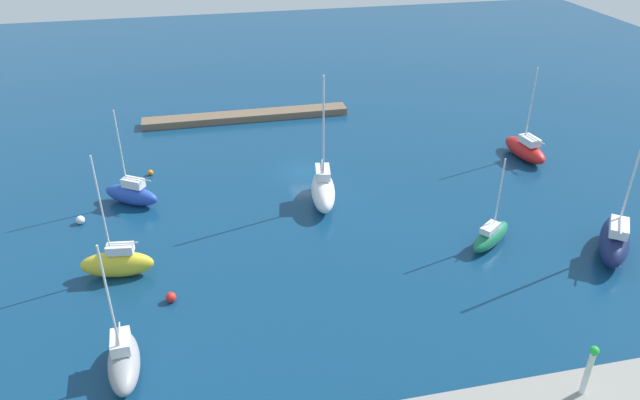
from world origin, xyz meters
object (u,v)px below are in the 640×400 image
(sailboat_red_center_basin, at_px, (525,149))
(sailboat_yellow_off_beacon, at_px, (117,263))
(pier_dock, at_px, (246,116))
(mooring_buoy_red, at_px, (171,297))
(mooring_buoy_orange, at_px, (150,173))
(harbor_beacon, at_px, (589,367))
(sailboat_gray_lone_south, at_px, (124,360))
(sailboat_white_mid_basin, at_px, (323,190))
(mooring_buoy_white, at_px, (80,220))
(sailboat_blue_far_south, at_px, (131,194))
(sailboat_green_far_north, at_px, (491,236))
(sailboat_navy_inner_mooring, at_px, (615,240))

(sailboat_red_center_basin, relative_size, sailboat_yellow_off_beacon, 0.96)
(pier_dock, bearing_deg, mooring_buoy_red, 74.98)
(mooring_buoy_orange, bearing_deg, harbor_beacon, 125.46)
(sailboat_gray_lone_south, bearing_deg, sailboat_white_mid_basin, 133.80)
(sailboat_white_mid_basin, xyz_separation_m, mooring_buoy_white, (22.94, -1.06, -1.11))
(sailboat_yellow_off_beacon, height_order, mooring_buoy_red, sailboat_yellow_off_beacon)
(pier_dock, height_order, mooring_buoy_orange, pier_dock)
(sailboat_blue_far_south, distance_m, sailboat_gray_lone_south, 23.01)
(pier_dock, bearing_deg, harbor_beacon, 106.30)
(mooring_buoy_orange, bearing_deg, sailboat_green_far_north, 145.82)
(sailboat_blue_far_south, relative_size, sailboat_navy_inner_mooring, 0.67)
(sailboat_yellow_off_beacon, bearing_deg, sailboat_green_far_north, -176.99)
(pier_dock, height_order, sailboat_white_mid_basin, sailboat_white_mid_basin)
(sailboat_red_center_basin, distance_m, sailboat_green_far_north, 19.49)
(sailboat_green_far_north, xyz_separation_m, mooring_buoy_red, (27.46, 1.99, -0.53))
(sailboat_white_mid_basin, xyz_separation_m, mooring_buoy_red, (14.68, 12.29, -1.10))
(harbor_beacon, relative_size, mooring_buoy_white, 4.65)
(sailboat_yellow_off_beacon, bearing_deg, harbor_beacon, 152.50)
(sailboat_red_center_basin, height_order, mooring_buoy_orange, sailboat_red_center_basin)
(sailboat_gray_lone_south, bearing_deg, mooring_buoy_orange, 174.97)
(harbor_beacon, relative_size, mooring_buoy_orange, 6.17)
(sailboat_gray_lone_south, xyz_separation_m, sailboat_navy_inner_mooring, (-39.92, -5.27, 0.39))
(sailboat_red_center_basin, bearing_deg, sailboat_navy_inner_mooring, 165.53)
(sailboat_blue_far_south, xyz_separation_m, sailboat_yellow_off_beacon, (0.41, 11.89, 0.12))
(pier_dock, height_order, sailboat_green_far_north, sailboat_green_far_north)
(sailboat_white_mid_basin, bearing_deg, sailboat_blue_far_south, -92.60)
(sailboat_blue_far_south, xyz_separation_m, sailboat_green_far_north, (-31.17, 14.16, -0.21))
(sailboat_navy_inner_mooring, xyz_separation_m, mooring_buoy_orange, (39.20, -23.70, -1.19))
(sailboat_red_center_basin, relative_size, sailboat_gray_lone_south, 1.00)
(sailboat_gray_lone_south, height_order, sailboat_navy_inner_mooring, sailboat_navy_inner_mooring)
(sailboat_red_center_basin, bearing_deg, sailboat_gray_lone_south, 112.35)
(sailboat_yellow_off_beacon, relative_size, mooring_buoy_red, 13.37)
(mooring_buoy_red, bearing_deg, sailboat_blue_far_south, -77.04)
(sailboat_red_center_basin, bearing_deg, mooring_buoy_white, 87.36)
(sailboat_gray_lone_south, bearing_deg, sailboat_yellow_off_beacon, -177.38)
(sailboat_green_far_north, distance_m, mooring_buoy_red, 27.53)
(mooring_buoy_white, bearing_deg, sailboat_white_mid_basin, 177.35)
(sailboat_red_center_basin, xyz_separation_m, mooring_buoy_red, (39.31, 17.46, -0.72))
(pier_dock, distance_m, sailboat_yellow_off_beacon, 34.49)
(sailboat_navy_inner_mooring, distance_m, sailboat_white_mid_basin, 26.28)
(pier_dock, relative_size, sailboat_blue_far_south, 2.72)
(sailboat_yellow_off_beacon, bearing_deg, sailboat_red_center_basin, -155.98)
(sailboat_yellow_off_beacon, distance_m, sailboat_green_far_north, 31.67)
(mooring_buoy_white, relative_size, mooring_buoy_orange, 1.33)
(mooring_buoy_red, relative_size, mooring_buoy_white, 1.01)
(sailboat_gray_lone_south, relative_size, mooring_buoy_orange, 17.16)
(sailboat_white_mid_basin, bearing_deg, pier_dock, -158.66)
(sailboat_red_center_basin, bearing_deg, pier_dock, 50.60)
(pier_dock, height_order, harbor_beacon, harbor_beacon)
(sailboat_yellow_off_beacon, bearing_deg, mooring_buoy_red, 141.22)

